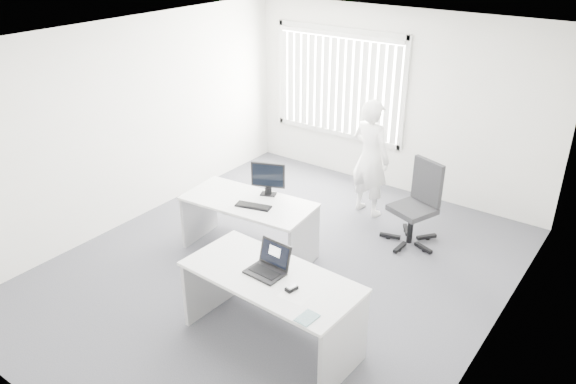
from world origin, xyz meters
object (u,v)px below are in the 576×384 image
Objects in this scene: person at (370,158)px; laptop at (264,261)px; office_chair at (414,218)px; monitor at (268,179)px; desk_far at (249,215)px; desk_near at (271,294)px.

person is 3.15m from laptop.
monitor is at bearing -120.45° from office_chair.
person reaches higher than desk_far.
person is at bearing 176.69° from office_chair.
desk_far is 1.51× the size of office_chair.
office_chair is at bearing 37.74° from desk_far.
person is at bearing 102.71° from laptop.
office_chair is at bearing 16.44° from monitor.
laptop is at bearing -76.00° from monitor.
monitor reaches higher than office_chair.
laptop is at bearing -162.18° from desk_near.
desk_far is 2.19m from office_chair.
office_chair is at bearing 85.07° from laptop.
person reaches higher than laptop.
desk_near is at bearing -48.67° from desk_far.
desk_near is 1.93m from monitor.
person is at bearing 103.28° from desk_near.
person is (0.69, 1.90, 0.32)m from desk_far.
office_chair reaches higher than laptop.
desk_far is at bearing -116.32° from office_chair.
monitor reaches higher than laptop.
desk_near is 4.93× the size of laptop.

